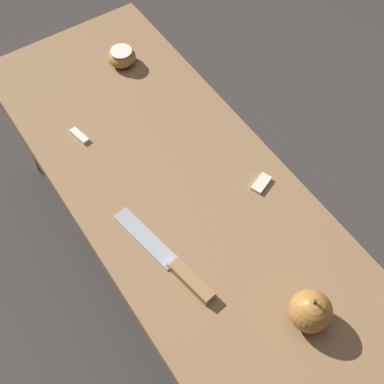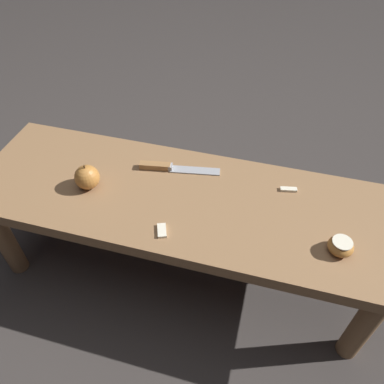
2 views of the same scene
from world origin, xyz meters
The scene contains 7 objects.
ground_plane centered at (0.00, 0.00, 0.00)m, with size 8.00×8.00×0.00m, color #383330.
wooden_bench centered at (0.00, 0.00, 0.33)m, with size 1.28×0.43×0.38m.
knife centered at (0.07, -0.10, 0.39)m, with size 0.26×0.07×0.02m.
apple_whole centered at (0.28, 0.03, 0.42)m, with size 0.07×0.07×0.08m.
apple_cut centered at (-0.46, 0.08, 0.40)m, with size 0.07×0.07×0.04m.
apple_slice_near_knife centered at (0.01, 0.14, 0.39)m, with size 0.04×0.05×0.01m.
apple_slice_center centered at (-0.31, -0.11, 0.39)m, with size 0.05×0.03×0.01m.
Camera 2 is at (-0.24, 0.73, 1.19)m, focal length 35.00 mm.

